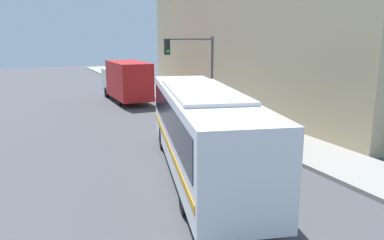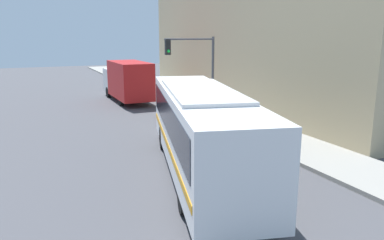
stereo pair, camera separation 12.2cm
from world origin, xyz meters
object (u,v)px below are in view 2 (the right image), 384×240
Objects in this scene: fire_hydrant at (285,142)px; traffic_light_pole at (196,63)px; city_bus at (201,125)px; delivery_truck at (127,80)px; parking_meter at (221,107)px.

traffic_light_pole is at bearing 97.49° from fire_hydrant.
city_bus reaches higher than delivery_truck.
traffic_light_pole is (-1.00, 7.59, 3.15)m from fire_hydrant.
city_bus is 1.53× the size of delivery_truck.
traffic_light_pole reaches higher than fire_hydrant.
parking_meter is (4.72, 7.00, -0.88)m from city_bus.
fire_hydrant is (2.98, -16.72, -1.24)m from delivery_truck.
fire_hydrant is at bearing -79.91° from delivery_truck.
traffic_light_pole is 3.10m from parking_meter.
traffic_light_pole is 3.80× the size of parking_meter.
city_bus is 8.88× the size of parking_meter.
delivery_truck is at bearing 100.09° from fire_hydrant.
fire_hydrant is 8.27m from traffic_light_pole.
delivery_truck is 11.02× the size of fire_hydrant.
city_bus is 8.49m from parking_meter.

